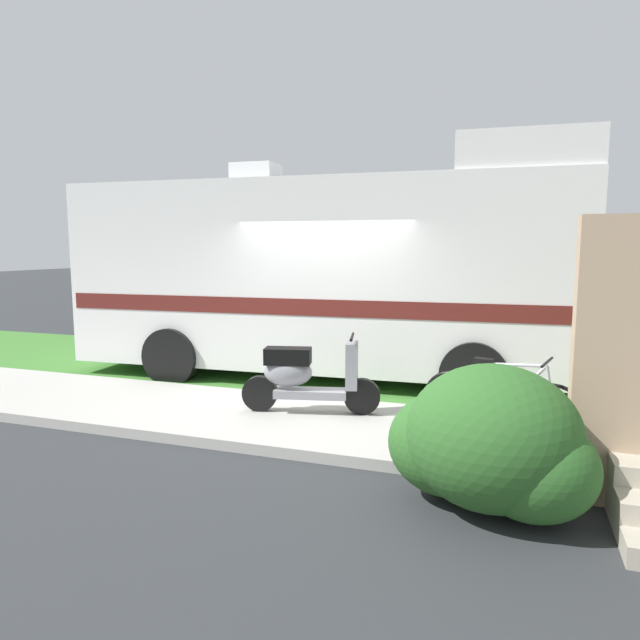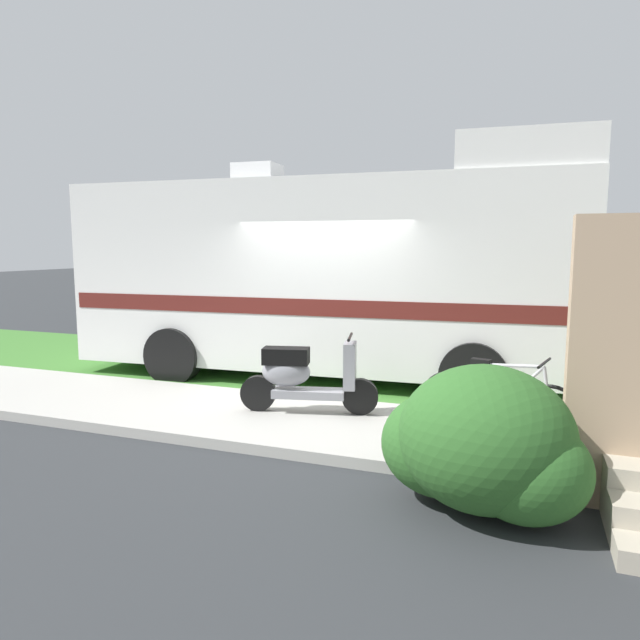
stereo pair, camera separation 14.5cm
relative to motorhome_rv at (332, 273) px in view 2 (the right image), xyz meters
name	(u,v)px [view 2 (the right image)]	position (x,y,z in m)	size (l,w,h in m)	color
ground_plane	(319,400)	(0.29, -1.39, -1.73)	(80.00, 80.00, 0.00)	#2D3033
sidewalk	(285,421)	(0.29, -2.59, -1.67)	(24.00, 2.00, 0.12)	#ADAAA3
grass_strip	(350,375)	(0.29, 0.11, -1.69)	(24.00, 3.40, 0.08)	#3D752D
motorhome_rv	(332,273)	(0.00, 0.00, 0.00)	(7.87, 2.90, 3.63)	silver
scooter	(303,376)	(0.44, -2.36, -1.15)	(1.68, 0.63, 0.97)	black
bicycle	(497,404)	(2.72, -2.56, -1.23)	(1.68, 0.58, 0.88)	black
pickup_truck_near	(266,291)	(-3.43, 4.74, -0.74)	(5.66, 2.46, 1.84)	#1E2328
pickup_truck_far	(588,294)	(4.50, 7.41, -0.78)	(5.75, 2.32, 1.75)	silver
bush_by_porch	(482,445)	(2.67, -4.08, -1.17)	(1.67, 1.25, 1.18)	#2D6026
bottle_green	(620,426)	(3.95, -2.07, -1.48)	(0.07, 0.07, 0.30)	brown
bottle_spare	(597,435)	(3.69, -2.46, -1.48)	(0.07, 0.07, 0.29)	brown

